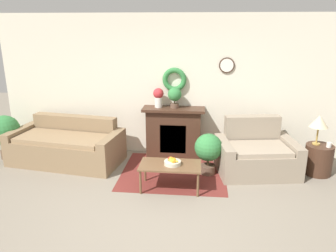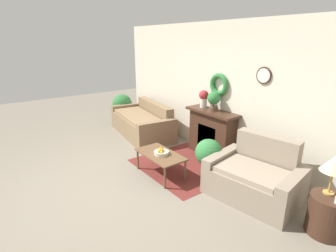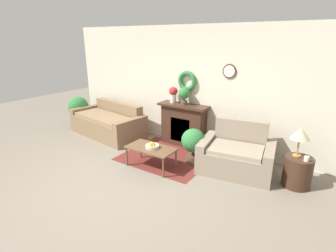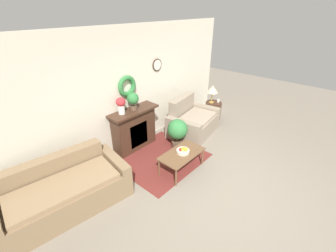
# 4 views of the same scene
# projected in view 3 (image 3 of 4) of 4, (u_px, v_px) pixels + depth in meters

# --- Properties ---
(ground_plane) EXTENTS (16.00, 16.00, 0.00)m
(ground_plane) POSITION_uv_depth(u_px,v_px,m) (111.00, 190.00, 4.39)
(ground_plane) COLOR gray
(floor_rug) EXTENTS (1.80, 1.62, 0.01)m
(floor_rug) POSITION_uv_depth(u_px,v_px,m) (168.00, 156.00, 5.65)
(floor_rug) COLOR maroon
(floor_rug) RESTS_ON ground_plane
(wall_back) EXTENTS (6.80, 0.16, 2.70)m
(wall_back) POSITION_uv_depth(u_px,v_px,m) (188.00, 87.00, 6.03)
(wall_back) COLOR beige
(wall_back) RESTS_ON ground_plane
(fireplace) EXTENTS (1.18, 0.41, 0.98)m
(fireplace) POSITION_uv_depth(u_px,v_px,m) (183.00, 124.00, 6.13)
(fireplace) COLOR #42281C
(fireplace) RESTS_ON ground_plane
(couch_left) EXTENTS (2.14, 1.25, 0.81)m
(couch_left) POSITION_uv_depth(u_px,v_px,m) (109.00, 123.00, 6.82)
(couch_left) COLOR #846B4C
(couch_left) RESTS_ON ground_plane
(loveseat_right) EXTENTS (1.46, 1.14, 0.93)m
(loveseat_right) POSITION_uv_depth(u_px,v_px,m) (237.00, 155.00, 4.96)
(loveseat_right) COLOR gray
(loveseat_right) RESTS_ON ground_plane
(coffee_table) EXTENTS (0.95, 0.52, 0.41)m
(coffee_table) POSITION_uv_depth(u_px,v_px,m) (151.00, 149.00, 5.06)
(coffee_table) COLOR brown
(coffee_table) RESTS_ON ground_plane
(fruit_bowl) EXTENTS (0.26, 0.26, 0.12)m
(fruit_bowl) POSITION_uv_depth(u_px,v_px,m) (152.00, 146.00, 5.01)
(fruit_bowl) COLOR beige
(fruit_bowl) RESTS_ON coffee_table
(side_table_by_loveseat) EXTENTS (0.46, 0.46, 0.52)m
(side_table_by_loveseat) POSITION_uv_depth(u_px,v_px,m) (297.00, 172.00, 4.43)
(side_table_by_loveseat) COLOR #42281C
(side_table_by_loveseat) RESTS_ON ground_plane
(table_lamp) EXTENTS (0.31, 0.31, 0.51)m
(table_lamp) POSITION_uv_depth(u_px,v_px,m) (300.00, 134.00, 4.29)
(table_lamp) COLOR #B28E42
(table_lamp) RESTS_ON side_table_by_loveseat
(mug) EXTENTS (0.08, 0.08, 0.08)m
(mug) POSITION_uv_depth(u_px,v_px,m) (307.00, 159.00, 4.21)
(mug) COLOR silver
(mug) RESTS_ON side_table_by_loveseat
(vase_on_mantel_left) EXTENTS (0.20, 0.20, 0.37)m
(vase_on_mantel_left) POSITION_uv_depth(u_px,v_px,m) (173.00, 94.00, 6.07)
(vase_on_mantel_left) COLOR silver
(vase_on_mantel_left) RESTS_ON fireplace
(potted_plant_on_mantel) EXTENTS (0.26, 0.26, 0.39)m
(potted_plant_on_mantel) POSITION_uv_depth(u_px,v_px,m) (184.00, 94.00, 5.88)
(potted_plant_on_mantel) COLOR brown
(potted_plant_on_mantel) RESTS_ON fireplace
(potted_plant_floor_by_couch) EXTENTS (0.57, 0.57, 0.85)m
(potted_plant_floor_by_couch) POSITION_uv_depth(u_px,v_px,m) (79.00, 108.00, 7.45)
(potted_plant_floor_by_couch) COLOR brown
(potted_plant_floor_by_couch) RESTS_ON ground_plane
(potted_plant_floor_by_loveseat) EXTENTS (0.47, 0.47, 0.72)m
(potted_plant_floor_by_loveseat) POSITION_uv_depth(u_px,v_px,m) (193.00, 142.00, 5.20)
(potted_plant_floor_by_loveseat) COLOR brown
(potted_plant_floor_by_loveseat) RESTS_ON ground_plane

